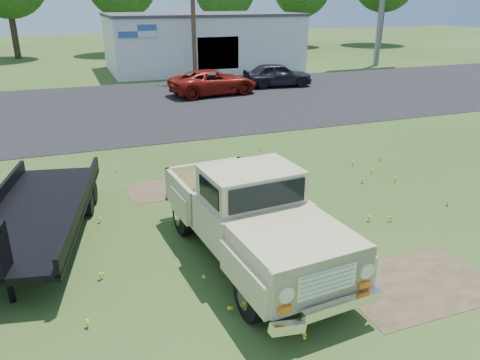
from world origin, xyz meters
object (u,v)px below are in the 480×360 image
vintage_pickup_truck (251,215)px  dark_sedan (277,75)px  red_pickup (214,82)px  flatbed_trailer (36,208)px

vintage_pickup_truck → dark_sedan: bearing=58.7°
vintage_pickup_truck → dark_sedan: vintage_pickup_truck is taller
red_pickup → dark_sedan: 4.65m
red_pickup → flatbed_trailer: bearing=141.9°
vintage_pickup_truck → flatbed_trailer: bearing=144.9°
vintage_pickup_truck → flatbed_trailer: 4.83m
red_pickup → dark_sedan: bearing=-84.0°
flatbed_trailer → dark_sedan: size_ratio=1.43×
dark_sedan → flatbed_trailer: bearing=146.4°
flatbed_trailer → dark_sedan: flatbed_trailer is taller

